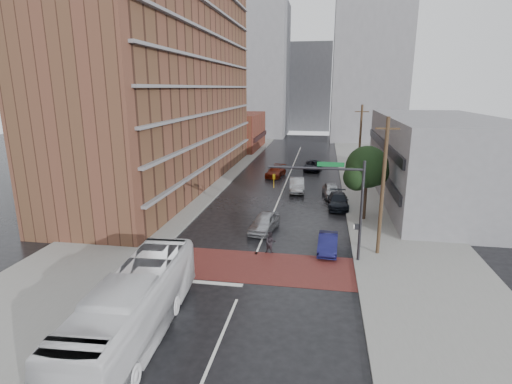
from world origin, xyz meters
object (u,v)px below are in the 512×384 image
(car_parked_near, at_px, (328,243))
(car_parked_mid, at_px, (338,201))
(pedestrian_b, at_px, (271,242))
(suv_travel, at_px, (313,166))
(car_travel_b, at_px, (297,185))
(pedestrian_a, at_px, (269,243))
(car_travel_a, at_px, (264,222))
(transit_bus, at_px, (134,308))
(car_travel_c, at_px, (276,172))
(car_parked_far, at_px, (331,190))

(car_parked_near, relative_size, car_parked_mid, 0.82)
(pedestrian_b, distance_m, suv_travel, 31.42)
(suv_travel, bearing_deg, car_travel_b, -92.81)
(pedestrian_a, xyz_separation_m, car_parked_near, (4.26, 1.00, -0.10))
(suv_travel, bearing_deg, car_travel_a, -93.27)
(transit_bus, height_order, pedestrian_a, transit_bus)
(car_travel_c, height_order, suv_travel, suv_travel)
(pedestrian_a, distance_m, suv_travel, 31.43)
(car_travel_a, height_order, car_travel_b, car_travel_b)
(transit_bus, xyz_separation_m, suv_travel, (7.22, 42.78, -0.93))
(suv_travel, relative_size, car_parked_far, 1.17)
(car_travel_b, relative_size, suv_travel, 0.93)
(pedestrian_a, distance_m, car_travel_c, 26.33)
(pedestrian_b, distance_m, car_travel_b, 18.50)
(pedestrian_b, bearing_deg, car_travel_b, 78.75)
(pedestrian_b, height_order, car_parked_far, pedestrian_b)
(car_travel_b, distance_m, car_parked_mid, 7.40)
(car_travel_c, bearing_deg, car_travel_a, -76.42)
(car_parked_far, bearing_deg, car_parked_mid, -88.33)
(car_parked_near, xyz_separation_m, car_parked_mid, (1.10, 11.71, 0.05))
(car_travel_a, bearing_deg, car_travel_c, 103.69)
(car_travel_a, distance_m, car_travel_c, 21.71)
(suv_travel, bearing_deg, pedestrian_b, -90.19)
(pedestrian_b, bearing_deg, car_parked_mid, 58.25)
(transit_bus, xyz_separation_m, car_parked_far, (9.76, 28.30, -0.90))
(car_travel_b, bearing_deg, pedestrian_a, -96.97)
(pedestrian_a, xyz_separation_m, car_parked_far, (4.74, 16.87, 0.00))
(transit_bus, relative_size, car_travel_b, 2.46)
(transit_bus, height_order, suv_travel, transit_bus)
(car_travel_c, distance_m, car_parked_near, 26.13)
(car_travel_c, distance_m, car_parked_mid, 15.70)
(pedestrian_b, bearing_deg, car_parked_far, 65.35)
(car_travel_c, height_order, car_parked_mid, car_parked_mid)
(transit_bus, distance_m, car_parked_near, 15.54)
(transit_bus, bearing_deg, car_parked_far, 67.75)
(car_parked_near, relative_size, car_parked_far, 0.90)
(car_parked_far, bearing_deg, car_travel_b, 151.22)
(pedestrian_b, distance_m, car_travel_c, 26.34)
(car_travel_a, distance_m, suv_travel, 27.01)
(pedestrian_a, distance_m, car_parked_mid, 13.79)
(pedestrian_a, bearing_deg, car_parked_near, 33.66)
(car_travel_a, distance_m, car_parked_mid, 10.39)
(suv_travel, height_order, car_parked_near, suv_travel)
(pedestrian_b, relative_size, car_travel_b, 0.35)
(car_parked_near, height_order, car_parked_far, car_parked_far)
(transit_bus, height_order, car_parked_mid, transit_bus)
(pedestrian_a, bearing_deg, suv_travel, 106.43)
(car_travel_a, bearing_deg, car_parked_far, 74.21)
(car_parked_far, bearing_deg, pedestrian_a, -112.47)
(pedestrian_a, height_order, pedestrian_b, pedestrian_b)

